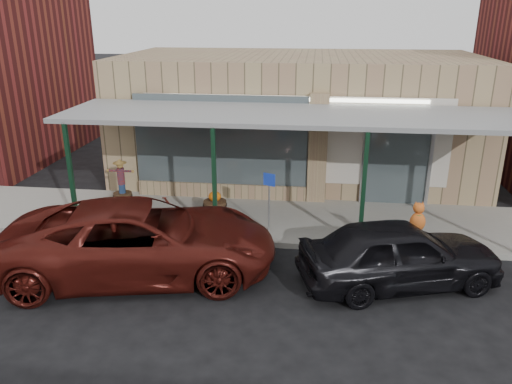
# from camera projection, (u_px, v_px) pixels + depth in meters

# --- Properties ---
(ground) EXTENTS (120.00, 120.00, 0.00)m
(ground) POSITION_uv_depth(u_px,v_px,m) (280.00, 291.00, 10.57)
(ground) COLOR black
(ground) RESTS_ON ground
(sidewalk) EXTENTS (40.00, 3.20, 0.15)m
(sidewalk) POSITION_uv_depth(u_px,v_px,m) (290.00, 221.00, 13.90)
(sidewalk) COLOR gray
(sidewalk) RESTS_ON ground
(storefront) EXTENTS (12.00, 6.25, 4.20)m
(storefront) POSITION_uv_depth(u_px,v_px,m) (298.00, 117.00, 17.47)
(storefront) COLOR #9D8760
(storefront) RESTS_ON ground
(awning) EXTENTS (12.00, 3.00, 3.04)m
(awning) POSITION_uv_depth(u_px,v_px,m) (292.00, 117.00, 12.86)
(awning) COLOR gray
(awning) RESTS_ON ground
(block_buildings_near) EXTENTS (61.00, 8.00, 8.00)m
(block_buildings_near) POSITION_uv_depth(u_px,v_px,m) (358.00, 66.00, 17.64)
(block_buildings_near) COLOR maroon
(block_buildings_near) RESTS_ON ground
(barrel_scarecrow) EXTENTS (0.83, 0.67, 1.40)m
(barrel_scarecrow) POSITION_uv_depth(u_px,v_px,m) (122.00, 189.00, 14.74)
(barrel_scarecrow) COLOR #4E391F
(barrel_scarecrow) RESTS_ON sidewalk
(barrel_pumpkin) EXTENTS (0.81, 0.81, 0.77)m
(barrel_pumpkin) POSITION_uv_depth(u_px,v_px,m) (215.00, 206.00, 13.98)
(barrel_pumpkin) COLOR #4E391F
(barrel_pumpkin) RESTS_ON sidewalk
(handicap_sign) EXTENTS (0.31, 0.15, 1.58)m
(handicap_sign) POSITION_uv_depth(u_px,v_px,m) (269.00, 194.00, 12.75)
(handicap_sign) COLOR gray
(handicap_sign) RESTS_ON sidewalk
(parked_sedan) EXTENTS (4.60, 2.90, 1.59)m
(parked_sedan) POSITION_uv_depth(u_px,v_px,m) (400.00, 254.00, 10.58)
(parked_sedan) COLOR black
(parked_sedan) RESTS_ON ground
(car_maroon) EXTENTS (6.37, 3.87, 1.65)m
(car_maroon) POSITION_uv_depth(u_px,v_px,m) (141.00, 239.00, 11.02)
(car_maroon) COLOR #4E150F
(car_maroon) RESTS_ON ground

